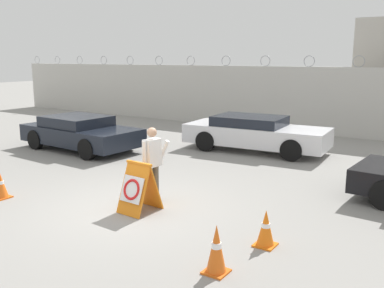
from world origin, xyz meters
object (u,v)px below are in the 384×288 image
Objects in this scene: traffic_cone_far at (266,228)px; traffic_cone_mid at (216,249)px; traffic_cone_near at (0,185)px; parked_car_rear_sedan at (255,133)px; parked_car_front_coupe at (80,132)px; barricade_sign at (138,187)px; security_guard at (153,161)px.

traffic_cone_mid is at bearing -100.16° from traffic_cone_far.
traffic_cone_near is 8.21m from parked_car_rear_sedan.
traffic_cone_near is 5.28m from parked_car_front_coupe.
parked_car_rear_sedan is (-0.54, 6.71, 0.10)m from barricade_sign.
parked_car_front_coupe is at bearing -152.97° from parked_car_rear_sedan.
security_guard is (-0.17, 0.71, 0.39)m from barricade_sign.
traffic_cone_near is at bearing 123.35° from security_guard.
traffic_cone_mid is at bearing -27.85° from parked_car_front_coupe.
traffic_cone_far is (2.88, -0.08, -0.20)m from barricade_sign.
traffic_cone_far is (6.05, 0.99, 0.00)m from traffic_cone_near.
traffic_cone_mid is 9.67m from parked_car_front_coupe.
parked_car_front_coupe is 6.01m from parked_car_rear_sedan.
parked_car_rear_sedan reaches higher than traffic_cone_mid.
traffic_cone_near is at bearing -59.00° from parked_car_front_coupe.
security_guard reaches higher than traffic_cone_mid.
security_guard is at bearing -24.86° from parked_car_front_coupe.
parked_car_front_coupe reaches higher than barricade_sign.
traffic_cone_far is at bearing 9.27° from traffic_cone_near.
traffic_cone_mid reaches higher than traffic_cone_far.
parked_car_front_coupe reaches higher than traffic_cone_near.
traffic_cone_far is (0.23, 1.26, -0.06)m from traffic_cone_mid.
security_guard is 3.21m from traffic_cone_far.
security_guard is 3.53m from traffic_cone_mid.
barricade_sign is at bearing -89.76° from parked_car_rear_sedan.
barricade_sign is 0.21× the size of parked_car_rear_sedan.
traffic_cone_near and traffic_cone_far have the same top height.
traffic_cone_mid is at bearing -123.11° from security_guard.
traffic_cone_mid is 0.17× the size of parked_car_front_coupe.
traffic_cone_near is 6.13m from traffic_cone_far.
barricade_sign is 0.63× the size of security_guard.
parked_car_rear_sedan is at bearing 34.10° from parked_car_front_coupe.
security_guard is 2.60× the size of traffic_cone_near.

